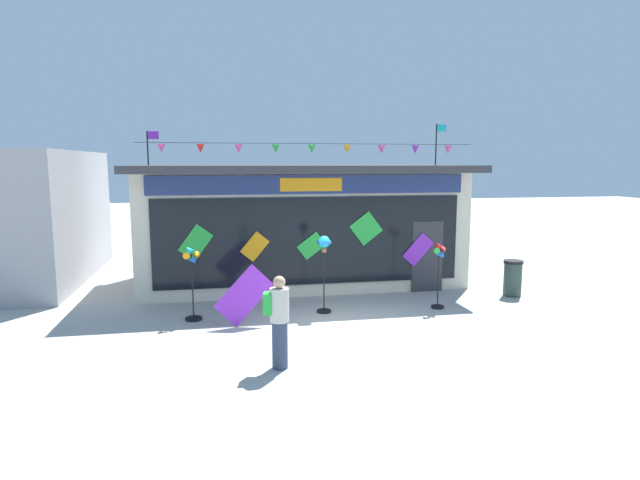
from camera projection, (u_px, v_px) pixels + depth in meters
name	position (u px, v px, depth m)	size (l,w,h in m)	color
ground_plane	(349.00, 328.00, 11.89)	(80.00, 80.00, 0.00)	#ADAAA5
kite_shop_building	(300.00, 223.00, 16.44)	(9.67, 4.85, 4.84)	beige
wind_spinner_far_left	(192.00, 278.00, 12.35)	(0.39, 0.39, 1.73)	black
wind_spinner_left	(324.00, 256.00, 12.95)	(0.35, 0.35, 1.89)	black
wind_spinner_center_left	(439.00, 266.00, 13.37)	(0.38, 0.32, 1.68)	black
person_near_camera	(279.00, 320.00, 9.47)	(0.47, 0.35, 1.68)	#333D56
trash_bin	(513.00, 278.00, 14.73)	(0.52, 0.52, 0.99)	#2D4238
display_kite_on_ground	(244.00, 295.00, 12.02)	(0.70, 0.03, 1.27)	purple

